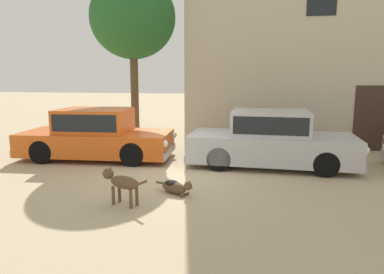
{
  "coord_description": "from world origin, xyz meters",
  "views": [
    {
      "loc": [
        1.99,
        -8.21,
        2.39
      ],
      "look_at": [
        0.56,
        0.2,
        0.9
      ],
      "focal_mm": 32.69,
      "sensor_mm": 36.0,
      "label": 1
    }
  ],
  "objects_px": {
    "stray_dog_spotted": "(121,182)",
    "stray_dog_tan": "(175,186)",
    "parked_sedan_second": "(271,139)",
    "parked_sedan_nearest": "(96,134)",
    "acacia_tree_left": "(133,18)"
  },
  "relations": [
    {
      "from": "parked_sedan_second",
      "to": "stray_dog_tan",
      "type": "bearing_deg",
      "value": -125.28
    },
    {
      "from": "stray_dog_spotted",
      "to": "parked_sedan_nearest",
      "type": "bearing_deg",
      "value": -39.44
    },
    {
      "from": "stray_dog_spotted",
      "to": "stray_dog_tan",
      "type": "xyz_separation_m",
      "value": [
        0.87,
        0.76,
        -0.29
      ]
    },
    {
      "from": "acacia_tree_left",
      "to": "parked_sedan_nearest",
      "type": "bearing_deg",
      "value": -98.55
    },
    {
      "from": "parked_sedan_nearest",
      "to": "stray_dog_tan",
      "type": "xyz_separation_m",
      "value": [
        2.94,
        -2.71,
        -0.57
      ]
    },
    {
      "from": "stray_dog_tan",
      "to": "acacia_tree_left",
      "type": "bearing_deg",
      "value": 145.87
    },
    {
      "from": "parked_sedan_second",
      "to": "acacia_tree_left",
      "type": "xyz_separation_m",
      "value": [
        -4.61,
        2.52,
        3.6
      ]
    },
    {
      "from": "parked_sedan_nearest",
      "to": "parked_sedan_second",
      "type": "relative_size",
      "value": 1.0
    },
    {
      "from": "parked_sedan_nearest",
      "to": "parked_sedan_second",
      "type": "distance_m",
      "value": 4.98
    },
    {
      "from": "stray_dog_spotted",
      "to": "parked_sedan_second",
      "type": "bearing_deg",
      "value": -110.96
    },
    {
      "from": "stray_dog_spotted",
      "to": "acacia_tree_left",
      "type": "xyz_separation_m",
      "value": [
        -1.71,
        5.91,
        3.89
      ]
    },
    {
      "from": "stray_dog_spotted",
      "to": "stray_dog_tan",
      "type": "distance_m",
      "value": 1.19
    },
    {
      "from": "parked_sedan_second",
      "to": "stray_dog_spotted",
      "type": "xyz_separation_m",
      "value": [
        -2.9,
        -3.39,
        -0.3
      ]
    },
    {
      "from": "acacia_tree_left",
      "to": "parked_sedan_second",
      "type": "bearing_deg",
      "value": -28.68
    },
    {
      "from": "parked_sedan_second",
      "to": "stray_dog_tan",
      "type": "height_order",
      "value": "parked_sedan_second"
    }
  ]
}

